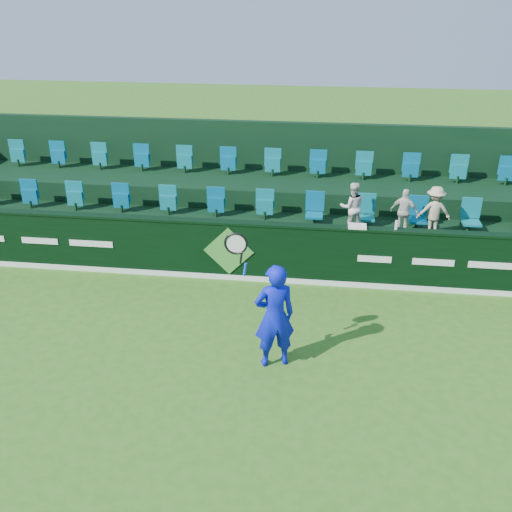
# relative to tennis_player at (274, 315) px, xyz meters

# --- Properties ---
(ground) EXTENTS (60.00, 60.00, 0.00)m
(ground) POSITION_rel_tennis_player_xyz_m (-1.26, -0.98, -0.96)
(ground) COLOR #316B19
(ground) RESTS_ON ground
(sponsor_hoarding) EXTENTS (16.00, 0.25, 1.35)m
(sponsor_hoarding) POSITION_rel_tennis_player_xyz_m (-1.26, 3.02, -0.28)
(sponsor_hoarding) COLOR black
(sponsor_hoarding) RESTS_ON ground
(stand_tier_front) EXTENTS (16.00, 2.00, 0.80)m
(stand_tier_front) POSITION_rel_tennis_player_xyz_m (-1.26, 4.12, -0.56)
(stand_tier_front) COLOR black
(stand_tier_front) RESTS_ON ground
(stand_tier_back) EXTENTS (16.00, 1.80, 1.30)m
(stand_tier_back) POSITION_rel_tennis_player_xyz_m (-1.26, 6.02, -0.31)
(stand_tier_back) COLOR black
(stand_tier_back) RESTS_ON ground
(stand_rear) EXTENTS (16.00, 4.10, 2.60)m
(stand_rear) POSITION_rel_tennis_player_xyz_m (-1.26, 6.46, 0.26)
(stand_rear) COLOR black
(stand_rear) RESTS_ON ground
(seat_row_front) EXTENTS (13.50, 0.50, 0.60)m
(seat_row_front) POSITION_rel_tennis_player_xyz_m (-1.26, 4.52, 0.14)
(seat_row_front) COLOR #0E737B
(seat_row_front) RESTS_ON stand_tier_front
(seat_row_back) EXTENTS (13.50, 0.50, 0.60)m
(seat_row_back) POSITION_rel_tennis_player_xyz_m (-1.26, 6.32, 0.64)
(seat_row_back) COLOR #0E737B
(seat_row_back) RESTS_ON stand_tier_back
(tennis_player) EXTENTS (1.23, 0.66, 2.49)m
(tennis_player) POSITION_rel_tennis_player_xyz_m (0.00, 0.00, 0.00)
(tennis_player) COLOR #0C18D0
(tennis_player) RESTS_ON ground
(spectator_left) EXTENTS (0.63, 0.53, 1.15)m
(spectator_left) POSITION_rel_tennis_player_xyz_m (1.35, 4.14, 0.42)
(spectator_left) COLOR silver
(spectator_left) RESTS_ON stand_tier_front
(spectator_middle) EXTENTS (0.66, 0.46, 1.05)m
(spectator_middle) POSITION_rel_tennis_player_xyz_m (2.51, 4.14, 0.36)
(spectator_middle) COLOR silver
(spectator_middle) RESTS_ON stand_tier_front
(spectator_right) EXTENTS (0.73, 0.42, 1.13)m
(spectator_right) POSITION_rel_tennis_player_xyz_m (3.15, 4.14, 0.41)
(spectator_right) COLOR #C3B08A
(spectator_right) RESTS_ON stand_tier_front
(towel) EXTENTS (0.37, 0.24, 0.06)m
(towel) POSITION_rel_tennis_player_xyz_m (1.43, 3.02, 0.42)
(towel) COLOR white
(towel) RESTS_ON sponsor_hoarding
(drinks_bottle) EXTENTS (0.06, 0.06, 0.19)m
(drinks_bottle) POSITION_rel_tennis_player_xyz_m (2.22, 3.02, 0.49)
(drinks_bottle) COLOR silver
(drinks_bottle) RESTS_ON sponsor_hoarding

